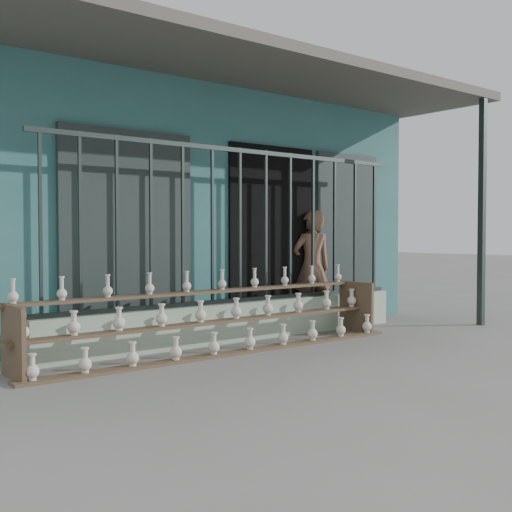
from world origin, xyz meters
TOP-DOWN VIEW (x-y plane):
  - ground at (0.00, 0.00)m, footprint 60.00×60.00m
  - workshop_building at (0.00, 4.23)m, footprint 7.40×6.60m
  - parapet_wall at (0.00, 1.30)m, footprint 5.00×0.20m
  - security_fence at (-0.00, 1.30)m, footprint 5.00×0.04m
  - shelf_rack at (-0.59, 0.89)m, footprint 4.50×0.68m
  - elderly_woman at (1.53, 1.69)m, footprint 0.65×0.52m

SIDE VIEW (x-z plane):
  - ground at x=0.00m, z-range 0.00..0.00m
  - parapet_wall at x=0.00m, z-range 0.00..0.45m
  - shelf_rack at x=-0.59m, z-range -0.07..0.78m
  - elderly_woman at x=1.53m, z-range 0.00..1.57m
  - security_fence at x=0.00m, z-range 0.45..2.25m
  - workshop_building at x=0.00m, z-range 0.02..3.23m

